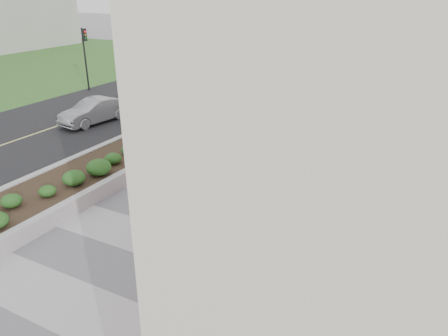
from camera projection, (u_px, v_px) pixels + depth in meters
The scene contains 9 objects.
ground at pixel (95, 324), 9.63m from camera, with size 160.00×160.00×0.00m, color gray.
walkway at pixel (172, 255), 12.06m from camera, with size 8.00×36.00×0.01m, color #A8A8AD.
planter at pixel (114, 159), 17.53m from camera, with size 3.00×18.00×0.90m.
street at pixel (8, 143), 20.49m from camera, with size 10.00×40.00×0.00m, color black.
traffic_signal_near at pixel (207, 59), 25.89m from camera, with size 0.33×0.28×4.20m.
traffic_signal_far at pixel (85, 50), 29.45m from camera, with size 0.33×0.28×4.20m.
manhole_cover at pixel (187, 260), 11.85m from camera, with size 0.44×0.44×0.01m, color #595654.
skateboarder at pixel (169, 204), 13.39m from camera, with size 0.49×0.74×1.35m.
car_silver at pixel (94, 111), 23.26m from camera, with size 1.35×3.86×1.27m, color #9FA0A6.
Camera 1 is at (6.04, -5.29, 6.96)m, focal length 35.00 mm.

